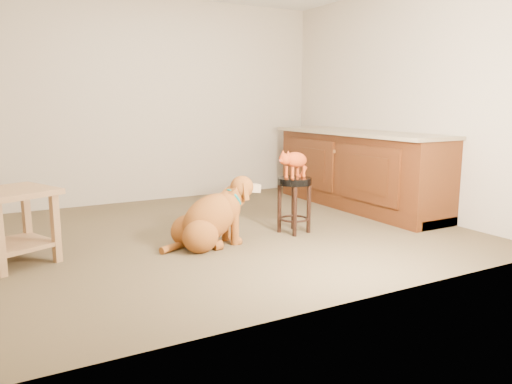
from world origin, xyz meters
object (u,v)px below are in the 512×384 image
wood_stool (339,175)px  tabby_kitten (294,161)px  golden_retriever (211,219)px  padded_stool (294,194)px  side_table (13,215)px

wood_stool → tabby_kitten: 1.58m
wood_stool → golden_retriever: 2.35m
padded_stool → tabby_kitten: size_ratio=1.20×
wood_stool → golden_retriever: size_ratio=0.69×
padded_stool → tabby_kitten: (-0.01, -0.00, 0.33)m
padded_stool → golden_retriever: bearing=-177.9°
side_table → tabby_kitten: size_ratio=1.67×
wood_stool → golden_retriever: bearing=-157.2°
wood_stool → golden_retriever: wood_stool is taller
side_table → tabby_kitten: 2.51m
padded_stool → wood_stool: wood_stool is taller
padded_stool → golden_retriever: 0.93m
wood_stool → golden_retriever: (-2.17, -0.91, -0.13)m
wood_stool → side_table: 3.79m
wood_stool → tabby_kitten: tabby_kitten is taller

